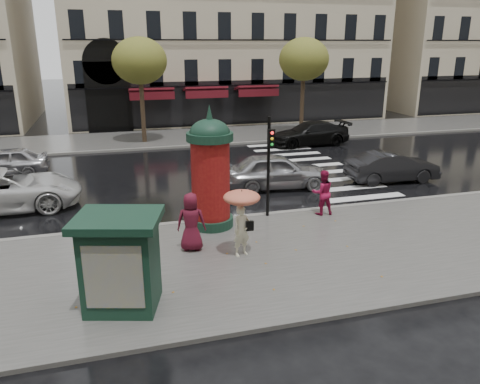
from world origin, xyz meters
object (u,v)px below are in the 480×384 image
object	(u,v)px
car_white	(2,190)
car_black	(310,134)
newsstand	(121,261)
car_darkgrey	(392,167)
car_silver	(276,171)
woman_red	(323,192)
man_burgundy	(191,222)
car_far_silver	(4,162)
woman_umbrella	(242,212)
morris_column	(210,170)
traffic_light	(269,157)

from	to	relation	value
car_white	car_black	size ratio (longest dim) A/B	1.15
newsstand	car_darkgrey	world-z (taller)	newsstand
newsstand	car_black	distance (m)	20.79
car_silver	newsstand	bearing A→B (deg)	146.94
car_white	woman_red	bearing A→B (deg)	-113.50
man_burgundy	car_silver	bearing A→B (deg)	-115.62
woman_red	man_burgundy	bearing A→B (deg)	23.28
car_white	car_far_silver	world-z (taller)	car_white
car_silver	woman_umbrella	bearing A→B (deg)	158.43
man_burgundy	car_silver	size ratio (longest dim) A/B	0.39
car_white	car_silver	bearing A→B (deg)	-94.72
morris_column	car_darkgrey	world-z (taller)	morris_column
woman_umbrella	man_burgundy	size ratio (longest dim) A/B	1.15
woman_umbrella	traffic_light	distance (m)	3.58
newsstand	car_black	xyz separation A→B (m)	(12.32, 16.74, -0.59)
woman_umbrella	car_darkgrey	size ratio (longest dim) A/B	0.49
car_silver	car_black	xyz separation A→B (m)	(5.26, 8.19, -0.05)
morris_column	woman_red	bearing A→B (deg)	0.00
morris_column	car_white	xyz separation A→B (m)	(-7.38, 4.11, -1.33)
morris_column	car_far_silver	size ratio (longest dim) A/B	1.04
traffic_light	car_black	size ratio (longest dim) A/B	0.72
woman_umbrella	woman_red	xyz separation A→B (m)	(3.86, 2.60, -0.53)
traffic_light	newsstand	size ratio (longest dim) A/B	1.57
morris_column	car_white	size ratio (longest dim) A/B	0.72
traffic_light	car_far_silver	distance (m)	14.02
woman_red	car_darkgrey	xyz separation A→B (m)	(5.24, 3.46, -0.26)
newsstand	car_silver	size ratio (longest dim) A/B	0.50
woman_red	car_far_silver	world-z (taller)	woman_red
woman_umbrella	man_burgundy	world-z (taller)	woman_umbrella
car_silver	car_far_silver	world-z (taller)	car_silver
newsstand	woman_red	bearing A→B (deg)	31.71
man_burgundy	car_white	distance (m)	8.69
car_white	car_black	distance (m)	18.36
woman_umbrella	morris_column	bearing A→B (deg)	97.86
man_burgundy	car_black	size ratio (longest dim) A/B	0.36
traffic_light	car_white	bearing A→B (deg)	158.49
woman_umbrella	newsstand	size ratio (longest dim) A/B	0.89
car_darkgrey	car_silver	bearing A→B (deg)	88.03
car_darkgrey	man_burgundy	bearing A→B (deg)	119.82
car_white	traffic_light	bearing A→B (deg)	-115.49
traffic_light	car_white	world-z (taller)	traffic_light
woman_umbrella	traffic_light	size ratio (longest dim) A/B	0.57
morris_column	car_darkgrey	distance (m)	10.18
woman_umbrella	car_black	size ratio (longest dim) A/B	0.41
car_black	car_far_silver	xyz separation A→B (m)	(-17.38, -2.68, -0.04)
newsstand	morris_column	bearing A→B (deg)	55.10
traffic_light	car_far_silver	size ratio (longest dim) A/B	0.90
morris_column	car_far_silver	xyz separation A→B (m)	(-8.26, 9.48, -1.45)
man_burgundy	car_far_silver	size ratio (longest dim) A/B	0.45
woman_red	traffic_light	distance (m)	2.46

